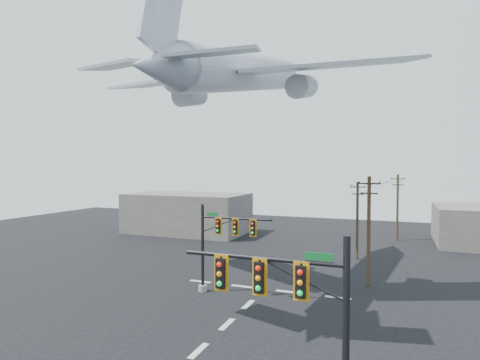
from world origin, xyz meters
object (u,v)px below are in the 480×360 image
at_px(utility_pole_c, 397,206).
at_px(signal_mast_near, 301,322).
at_px(signal_mast_far, 219,244).
at_px(utility_pole_a, 369,229).
at_px(utility_pole_b, 357,219).
at_px(airliner, 243,72).

bearing_deg(utility_pole_c, signal_mast_near, -107.71).
relative_size(signal_mast_far, utility_pole_c, 0.78).
bearing_deg(utility_pole_a, signal_mast_near, -82.69).
distance_m(signal_mast_far, utility_pole_b, 18.84).
distance_m(utility_pole_c, airliner, 32.09).
height_order(signal_mast_far, utility_pole_a, utility_pole_a).
xyz_separation_m(signal_mast_near, utility_pole_a, (1.11, 21.04, 0.56)).
bearing_deg(airliner, utility_pole_c, -23.77).
relative_size(utility_pole_b, utility_pole_c, 0.94).
bearing_deg(utility_pole_c, utility_pole_a, -108.97).
distance_m(utility_pole_a, utility_pole_b, 9.83).
height_order(utility_pole_a, utility_pole_c, utility_pole_a).
distance_m(signal_mast_near, utility_pole_b, 30.70).
distance_m(utility_pole_a, airliner, 17.39).
distance_m(utility_pole_b, utility_pole_c, 14.33).
bearing_deg(signal_mast_near, utility_pole_a, 86.97).
xyz_separation_m(signal_mast_far, utility_pole_a, (11.06, 6.74, 0.90)).
bearing_deg(utility_pole_b, utility_pole_a, -65.41).
height_order(signal_mast_near, utility_pole_a, utility_pole_a).
bearing_deg(utility_pole_b, airliner, -111.33).
distance_m(signal_mast_near, airliner, 25.07).
bearing_deg(signal_mast_near, utility_pole_c, 85.57).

